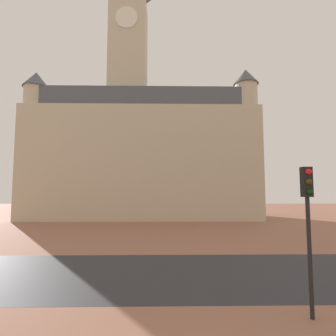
{
  "coord_description": "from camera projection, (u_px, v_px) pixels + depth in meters",
  "views": [
    {
      "loc": [
        -0.65,
        -2.99,
        3.7
      ],
      "look_at": [
        -0.4,
        11.74,
        4.94
      ],
      "focal_mm": 28.12,
      "sensor_mm": 36.0,
      "label": 1
    }
  ],
  "objects": [
    {
      "name": "street_asphalt_strip",
      "position": [
        178.0,
        273.0,
        11.71
      ],
      "size": [
        120.0,
        6.69,
        0.0
      ],
      "primitive_type": "cube",
      "color": "#2D2D33",
      "rests_on": "ground_plane"
    },
    {
      "name": "ground_plane",
      "position": [
        177.0,
        267.0,
        12.64
      ],
      "size": [
        120.0,
        120.0,
        0.0
      ],
      "primitive_type": "plane",
      "color": "#93604C"
    },
    {
      "name": "landmark_building",
      "position": [
        141.0,
        149.0,
        36.63
      ],
      "size": [
        30.03,
        10.87,
        34.89
      ],
      "color": "beige",
      "rests_on": "ground_plane"
    },
    {
      "name": "traffic_light_pole",
      "position": [
        308.0,
        211.0,
        7.8
      ],
      "size": [
        0.28,
        0.34,
        4.4
      ],
      "color": "black",
      "rests_on": "ground_plane"
    }
  ]
}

